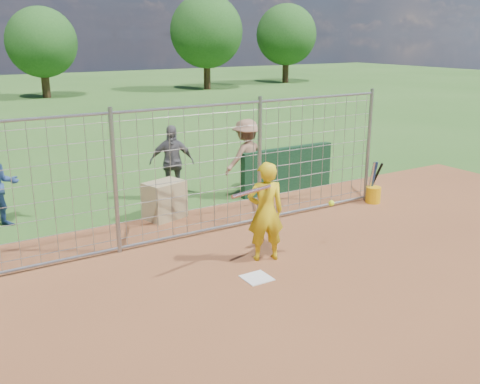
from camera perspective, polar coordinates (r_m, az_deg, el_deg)
ground at (r=8.82m, az=1.08°, el=-8.74°), size 100.00×100.00×0.00m
infield_dirt at (r=6.82m, az=15.51°, el=-17.58°), size 18.00×18.00×0.00m
home_plate at (r=8.66m, az=1.80°, el=-9.16°), size 0.43×0.43×0.02m
dugout_wall at (r=13.27m, az=5.06°, el=2.42°), size 2.60×0.20×1.10m
batter at (r=9.07m, az=2.74°, el=-2.12°), size 0.73×0.60×1.74m
bystander_b at (r=12.61m, az=-7.30°, el=3.16°), size 1.12×0.81×1.76m
bystander_c at (r=12.78m, az=0.69°, el=3.67°), size 1.29×0.87×1.85m
equipment_bin at (r=11.37m, az=-8.02°, el=-0.87°), size 0.92×0.74×0.80m
equipment_in_play at (r=8.70m, az=3.47°, el=-0.26°), size 2.08×0.29×0.52m
bucket_with_bats at (r=12.73m, az=14.02°, el=-0.05°), size 0.34×0.41×0.97m
backstop_fence at (r=10.04m, az=-5.06°, el=2.00°), size 9.08×0.08×2.60m
tree_line at (r=35.62m, az=-20.33°, el=15.41°), size 44.66×6.72×6.48m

